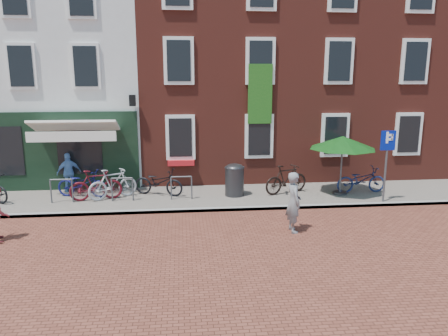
{
  "coord_description": "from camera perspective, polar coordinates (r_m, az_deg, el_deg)",
  "views": [
    {
      "loc": [
        0.52,
        -13.17,
        4.37
      ],
      "look_at": [
        1.98,
        1.25,
        1.16
      ],
      "focal_mm": 34.49,
      "sensor_mm": 36.0,
      "label": 1
    }
  ],
  "objects": [
    {
      "name": "building_stucco",
      "position": [
        20.91,
        -21.56,
        11.99
      ],
      "size": [
        8.0,
        8.0,
        9.0
      ],
      "primitive_type": "cube",
      "color": "silver",
      "rests_on": "ground"
    },
    {
      "name": "litter_bin",
      "position": [
        15.22,
        1.4,
        -1.34
      ],
      "size": [
        0.67,
        0.67,
        1.23
      ],
      "color": "#2F2F31",
      "rests_on": "sidewalk"
    },
    {
      "name": "bicycle_6",
      "position": [
        16.4,
        17.71,
        -1.5
      ],
      "size": [
        1.82,
        0.66,
        0.95
      ],
      "primitive_type": "imported",
      "rotation": [
        0.0,
        0.0,
        1.59
      ],
      "color": "#17244F",
      "rests_on": "sidewalk"
    },
    {
      "name": "building_brick_mid",
      "position": [
        20.23,
        -1.62,
        14.26
      ],
      "size": [
        6.0,
        8.0,
        10.0
      ],
      "primitive_type": "cube",
      "color": "maroon",
      "rests_on": "ground"
    },
    {
      "name": "bicycle_5",
      "position": [
        15.66,
        8.24,
        -1.48
      ],
      "size": [
        1.82,
        1.11,
        1.06
      ],
      "primitive_type": "imported",
      "rotation": [
        0.0,
        0.0,
        1.95
      ],
      "color": "black",
      "rests_on": "sidewalk"
    },
    {
      "name": "building_brick_right",
      "position": [
        21.52,
        15.02,
        13.75
      ],
      "size": [
        6.0,
        8.0,
        10.0
      ],
      "primitive_type": "cube",
      "color": "maroon",
      "rests_on": "ground"
    },
    {
      "name": "bicycle_2",
      "position": [
        15.89,
        -18.25,
        -1.98
      ],
      "size": [
        1.9,
        1.0,
        0.95
      ],
      "primitive_type": "imported",
      "rotation": [
        0.0,
        0.0,
        1.36
      ],
      "color": "#111352",
      "rests_on": "sidewalk"
    },
    {
      "name": "parasol",
      "position": [
        15.71,
        15.47,
        3.58
      ],
      "size": [
        2.36,
        2.36,
        2.21
      ],
      "color": "#4C4C4F",
      "rests_on": "sidewalk"
    },
    {
      "name": "cafe_person",
      "position": [
        16.68,
        -19.87,
        -0.56
      ],
      "size": [
        0.92,
        0.66,
        1.44
      ],
      "primitive_type": "imported",
      "rotation": [
        0.0,
        0.0,
        3.56
      ],
      "color": "#75A5E2",
      "rests_on": "sidewalk"
    },
    {
      "name": "bicycle_4",
      "position": [
        15.47,
        -8.65,
        -1.86
      ],
      "size": [
        1.92,
        1.23,
        0.95
      ],
      "primitive_type": "imported",
      "rotation": [
        0.0,
        0.0,
        1.21
      ],
      "color": "black",
      "rests_on": "sidewalk"
    },
    {
      "name": "parking_sign",
      "position": [
        15.25,
        20.78,
        1.84
      ],
      "size": [
        0.5,
        0.08,
        2.43
      ],
      "color": "#4C4C4F",
      "rests_on": "sidewalk"
    },
    {
      "name": "woman",
      "position": [
        12.16,
        9.21,
        -4.49
      ],
      "size": [
        0.45,
        0.65,
        1.71
      ],
      "primitive_type": "imported",
      "rotation": [
        0.0,
        0.0,
        1.64
      ],
      "color": "gray",
      "rests_on": "ground"
    },
    {
      "name": "bicycle_1",
      "position": [
        15.33,
        -16.62,
        -2.18
      ],
      "size": [
        1.82,
        0.85,
        1.06
      ],
      "primitive_type": "imported",
      "rotation": [
        0.0,
        0.0,
        1.78
      ],
      "color": "#570F17",
      "rests_on": "sidewalk"
    },
    {
      "name": "sidewalk",
      "position": [
        15.3,
        -3.75,
        -3.95
      ],
      "size": [
        24.0,
        3.0,
        0.1
      ],
      "primitive_type": "cube",
      "color": "slate",
      "rests_on": "ground"
    },
    {
      "name": "bicycle_3",
      "position": [
        15.36,
        -14.53,
        -2.03
      ],
      "size": [
        1.78,
        1.29,
        1.06
      ],
      "primitive_type": "imported",
      "rotation": [
        0.0,
        0.0,
        2.08
      ],
      "color": "#B0B1B3",
      "rests_on": "sidewalk"
    },
    {
      "name": "ground",
      "position": [
        13.89,
        -7.66,
        -5.98
      ],
      "size": [
        80.0,
        80.0,
        0.0
      ],
      "primitive_type": "plane",
      "color": "brown"
    }
  ]
}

